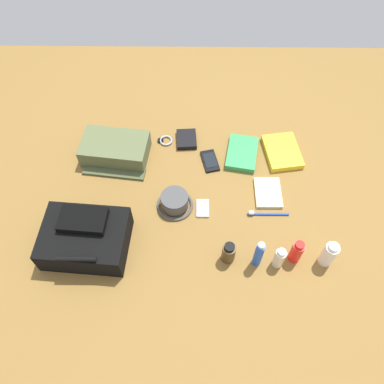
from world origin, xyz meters
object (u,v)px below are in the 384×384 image
paperback_novel (282,152)px  toiletry_pouch (115,150)px  notepad (268,193)px  toothpaste_tube (329,254)px  wristwatch (165,141)px  toothbrush (266,214)px  sunscreen_spray (297,252)px  cologne_bottle (229,253)px  backpack (85,238)px  media_player (203,208)px  lotion_bottle (279,258)px  deodorant_spray (259,254)px  travel_guidebook (242,153)px  cell_phone (210,161)px  bucket_hat (175,202)px  wallet (187,139)px

paperback_novel → toiletry_pouch: bearing=1.5°
notepad → toothpaste_tube: bearing=121.0°
wristwatch → toothbrush: 0.58m
sunscreen_spray → notepad: sunscreen_spray is taller
cologne_bottle → toiletry_pouch: bearing=-45.6°
backpack → paperback_novel: backpack is taller
backpack → media_player: 0.48m
backpack → lotion_bottle: (-0.73, 0.07, -0.01)m
toiletry_pouch → wristwatch: 0.24m
media_player → toothbrush: (-0.26, 0.03, 0.00)m
sunscreen_spray → wristwatch: bearing=-48.1°
deodorant_spray → toothbrush: deodorant_spray is taller
toothpaste_tube → travel_guidebook: 0.59m
toothpaste_tube → paperback_novel: size_ratio=0.60×
sunscreen_spray → notepad: bearing=-76.5°
cell_phone → deodorant_spray: bearing=109.3°
bucket_hat → wristwatch: (0.06, -0.35, -0.02)m
cologne_bottle → cell_phone: (0.06, -0.47, -0.04)m
toothpaste_tube → notepad: toothpaste_tube is taller
backpack → notepad: (-0.73, -0.25, -0.05)m
bucket_hat → lotion_bottle: size_ratio=1.39×
backpack → lotion_bottle: backpack is taller
lotion_bottle → notepad: 0.32m
cologne_bottle → notepad: (-0.18, -0.30, -0.04)m
toothpaste_tube → notepad: (0.19, -0.31, -0.05)m
bucket_hat → paperback_novel: size_ratio=0.70×
deodorant_spray → bucket_hat: bearing=-38.0°
cell_phone → notepad: bearing=145.3°
toiletry_pouch → toothpaste_tube: 1.00m
lotion_bottle → sunscreen_spray: bearing=-160.1°
sunscreen_spray → travel_guidebook: 0.53m
cologne_bottle → wristwatch: bearing=-65.4°
toothbrush → deodorant_spray: bearing=75.0°
paperback_novel → backpack: bearing=29.8°
sunscreen_spray → cell_phone: 0.56m
bucket_hat → deodorant_spray: bearing=142.0°
backpack → cologne_bottle: 0.55m
toiletry_pouch → toothpaste_tube: size_ratio=2.35×
media_player → wallet: 0.38m
travel_guidebook → sunscreen_spray: bearing=108.7°
sunscreen_spray → toothpaste_tube: bearing=174.3°
toothpaste_tube → deodorant_spray: bearing=1.7°
deodorant_spray → cell_phone: (0.17, -0.48, -0.07)m
travel_guidebook → notepad: size_ratio=1.41×
cell_phone → bucket_hat: bearing=57.4°
media_player → wristwatch: bearing=-64.7°
bucket_hat → cell_phone: (-0.15, -0.23, -0.02)m
cologne_bottle → toothbrush: cologne_bottle is taller
wristwatch → deodorant_spray: bearing=122.0°
toiletry_pouch → travel_guidebook: size_ratio=1.46×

